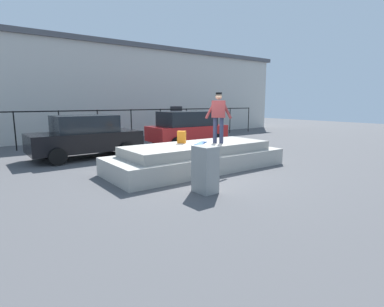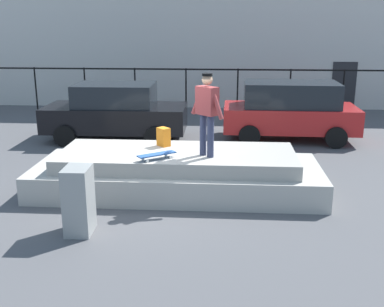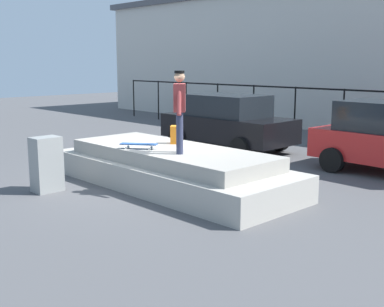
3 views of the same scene
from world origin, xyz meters
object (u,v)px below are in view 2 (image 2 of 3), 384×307
(car_black_sedan_near, at_px, (116,111))
(backpack, at_px, (164,137))
(utility_box, at_px, (79,200))
(skateboarder, at_px, (207,109))
(skateboard, at_px, (157,155))
(car_red_hatchback_mid, at_px, (290,110))

(car_black_sedan_near, bearing_deg, backpack, -63.42)
(backpack, distance_m, utility_box, 2.99)
(skateboarder, relative_size, backpack, 4.09)
(skateboarder, height_order, skateboard, skateboarder)
(skateboard, bearing_deg, backpack, 89.83)
(backpack, height_order, car_black_sedan_near, car_black_sedan_near)
(skateboard, height_order, car_black_sedan_near, car_black_sedan_near)
(backpack, xyz_separation_m, utility_box, (-1.15, -2.71, -0.50))
(skateboarder, xyz_separation_m, car_black_sedan_near, (-3.04, 4.83, -1.00))
(skateboard, xyz_separation_m, car_black_sedan_near, (-2.03, 5.14, -0.10))
(skateboard, relative_size, utility_box, 0.65)
(car_black_sedan_near, height_order, car_red_hatchback_mid, car_red_hatchback_mid)
(skateboarder, distance_m, car_black_sedan_near, 5.79)
(car_red_hatchback_mid, bearing_deg, car_black_sedan_near, -176.28)
(skateboarder, distance_m, utility_box, 3.18)
(car_black_sedan_near, distance_m, utility_box, 6.84)
(backpack, relative_size, utility_box, 0.35)
(skateboard, distance_m, car_black_sedan_near, 5.53)
(skateboarder, bearing_deg, backpack, 142.84)
(skateboarder, distance_m, car_red_hatchback_mid, 5.79)
(skateboard, bearing_deg, utility_box, -125.01)
(backpack, xyz_separation_m, car_red_hatchback_mid, (3.41, 4.42, -0.15))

